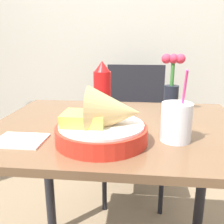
{
  "coord_description": "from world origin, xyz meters",
  "views": [
    {
      "loc": [
        0.07,
        -0.86,
        1.07
      ],
      "look_at": [
        -0.02,
        -0.05,
        0.84
      ],
      "focal_mm": 40.0,
      "sensor_mm": 36.0,
      "label": 1
    }
  ],
  "objects_px": {
    "chair_far_window": "(135,120)",
    "drink_cup": "(176,123)",
    "food_basket": "(105,123)",
    "ketchup_bottle": "(102,90)",
    "flower_vase": "(172,86)"
  },
  "relations": [
    {
      "from": "chair_far_window",
      "to": "drink_cup",
      "type": "bearing_deg",
      "value": -81.99
    },
    {
      "from": "food_basket",
      "to": "chair_far_window",
      "type": "bearing_deg",
      "value": 85.62
    },
    {
      "from": "chair_far_window",
      "to": "food_basket",
      "type": "xyz_separation_m",
      "value": [
        -0.08,
        -0.99,
        0.3
      ]
    },
    {
      "from": "ketchup_bottle",
      "to": "flower_vase",
      "type": "distance_m",
      "value": 0.3
    },
    {
      "from": "drink_cup",
      "to": "food_basket",
      "type": "bearing_deg",
      "value": -170.94
    },
    {
      "from": "food_basket",
      "to": "drink_cup",
      "type": "bearing_deg",
      "value": 9.06
    },
    {
      "from": "ketchup_bottle",
      "to": "food_basket",
      "type": "bearing_deg",
      "value": -80.14
    },
    {
      "from": "chair_far_window",
      "to": "drink_cup",
      "type": "height_order",
      "value": "drink_cup"
    },
    {
      "from": "chair_far_window",
      "to": "drink_cup",
      "type": "relative_size",
      "value": 4.18
    },
    {
      "from": "drink_cup",
      "to": "flower_vase",
      "type": "xyz_separation_m",
      "value": [
        0.02,
        0.33,
        0.06
      ]
    },
    {
      "from": "ketchup_bottle",
      "to": "drink_cup",
      "type": "height_order",
      "value": "ketchup_bottle"
    },
    {
      "from": "ketchup_bottle",
      "to": "flower_vase",
      "type": "relative_size",
      "value": 0.9
    },
    {
      "from": "ketchup_bottle",
      "to": "flower_vase",
      "type": "xyz_separation_m",
      "value": [
        0.28,
        0.1,
        0.0
      ]
    },
    {
      "from": "ketchup_bottle",
      "to": "drink_cup",
      "type": "relative_size",
      "value": 1.01
    },
    {
      "from": "drink_cup",
      "to": "flower_vase",
      "type": "relative_size",
      "value": 0.89
    }
  ]
}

